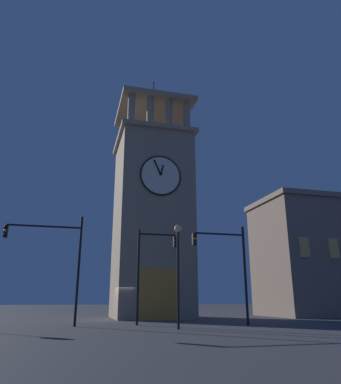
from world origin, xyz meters
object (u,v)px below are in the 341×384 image
at_px(clocktower, 152,218).
at_px(traffic_signal_far, 150,261).
at_px(traffic_signal_near, 229,259).
at_px(traffic_signal_mid, 56,252).
at_px(street_lamp, 178,256).

relative_size(clocktower, traffic_signal_far, 3.90).
xyz_separation_m(traffic_signal_near, traffic_signal_far, (4.76, -2.07, -0.04)).
xyz_separation_m(traffic_signal_near, traffic_signal_mid, (10.78, -1.75, 0.30)).
bearing_deg(traffic_signal_far, street_lamp, 102.42).
bearing_deg(traffic_signal_far, traffic_signal_near, 156.48).
height_order(traffic_signal_far, street_lamp, traffic_signal_far).
bearing_deg(traffic_signal_mid, traffic_signal_near, 170.75).
distance_m(traffic_signal_near, traffic_signal_far, 5.19).
xyz_separation_m(traffic_signal_near, street_lamp, (3.91, 1.77, -0.11)).
bearing_deg(traffic_signal_mid, street_lamp, 152.82).
relative_size(clocktower, traffic_signal_mid, 3.56).
height_order(traffic_signal_near, traffic_signal_mid, traffic_signal_mid).
xyz_separation_m(traffic_signal_mid, street_lamp, (-6.86, 3.52, -0.41)).
bearing_deg(street_lamp, traffic_signal_far, -77.58).
xyz_separation_m(clocktower, traffic_signal_far, (1.90, 9.01, -4.97)).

